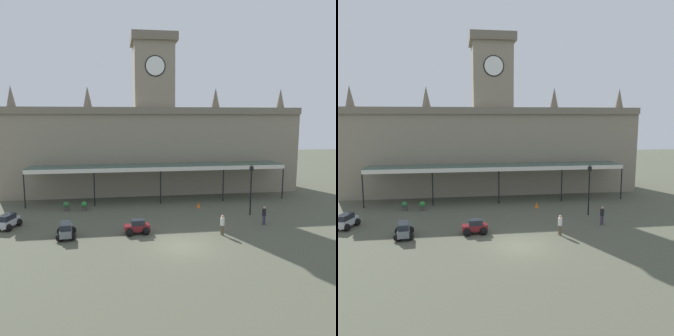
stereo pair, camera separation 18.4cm
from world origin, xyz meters
The scene contains 12 objects.
ground_plane centered at (0.00, 0.00, 0.00)m, with size 140.00×140.00×0.00m, color #4E5140.
station_building centered at (0.00, 20.00, 6.07)m, with size 36.07×7.21×19.38m.
entrance_canopy centered at (0.00, 14.18, 3.98)m, with size 28.74×3.26×4.12m.
car_grey_estate centered at (-8.78, 3.09, 0.56)m, with size 1.68×2.33×1.27m.
car_silver_estate centered at (-14.01, 6.24, 0.56)m, with size 1.94×2.41×1.27m.
car_maroon_sedan centered at (-3.17, 3.25, 0.50)m, with size 2.12×1.64×1.19m.
pedestrian_crossing_forecourt centered at (8.11, 4.03, 0.91)m, with size 0.34×0.34×1.67m.
pedestrian_beside_cars centered at (3.63, 1.92, 0.91)m, with size 0.34×0.39×1.67m.
victorian_lamppost centered at (8.06, 7.09, 3.06)m, with size 0.30×0.30×4.92m.
traffic_cone centered at (3.71, 10.48, 0.32)m, with size 0.40×0.40×0.63m, color orange.
planter_near_kerb centered at (-8.10, 11.08, 0.49)m, with size 0.60×0.60×0.96m.
planter_forecourt_centre centered at (-9.91, 11.30, 0.49)m, with size 0.60×0.60×0.96m.
Camera 1 is at (-4.65, -23.88, 9.47)m, focal length 36.75 mm.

